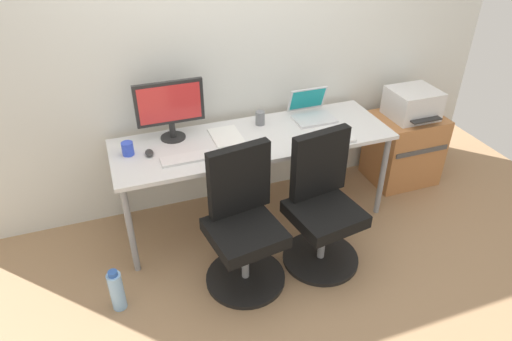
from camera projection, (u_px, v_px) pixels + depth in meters
The scene contains 17 objects.
ground_plane at pixel (254, 216), 3.71m from camera, with size 5.28×5.28×0.00m, color #9E7A56.
back_wall at pixel (235, 43), 3.33m from camera, with size 4.40×0.04×2.60m, color silver.
desk at pixel (254, 144), 3.35m from camera, with size 2.03×0.66×0.73m.
office_chair_left at pixel (243, 225), 2.96m from camera, with size 0.54×0.54×0.94m.
office_chair_right at pixel (322, 207), 3.12m from camera, with size 0.54×0.54×0.94m.
side_cabinet at pixel (403, 148), 4.02m from camera, with size 0.56×0.47×0.62m.
printer at pixel (413, 103), 3.79m from camera, with size 0.38×0.40×0.24m.
water_bottle_on_floor at pixel (117, 290), 2.86m from camera, with size 0.09×0.09×0.31m.
desktop_monitor at pixel (170, 106), 3.17m from camera, with size 0.48×0.18×0.43m.
open_laptop at pixel (311, 111), 3.57m from camera, with size 0.31×0.29×0.22m.
keyboard_by_monitor at pixel (186, 158), 3.05m from camera, with size 0.34×0.12×0.02m, color silver.
keyboard_by_laptop at pixel (332, 141), 3.25m from camera, with size 0.34×0.12×0.02m, color silver.
mouse_by_monitor at pixel (247, 151), 3.12m from camera, with size 0.06×0.10×0.03m, color #515156.
mouse_by_laptop at pixel (149, 153), 3.10m from camera, with size 0.06×0.10×0.03m, color #2D2D2D.
coffee_mug at pixel (128, 149), 3.09m from camera, with size 0.08×0.08×0.09m, color blue.
pen_cup at pixel (260, 118), 3.46m from camera, with size 0.07×0.07×0.10m, color slate.
paper_pile at pixel (226, 136), 3.32m from camera, with size 0.21×0.30×0.01m, color white.
Camera 1 is at (-0.97, -2.75, 2.33)m, focal length 32.09 mm.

